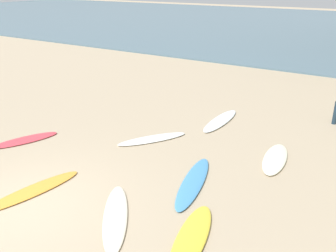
{
  "coord_description": "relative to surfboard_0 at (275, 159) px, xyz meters",
  "views": [
    {
      "loc": [
        6.16,
        -3.97,
        4.62
      ],
      "look_at": [
        0.55,
        5.04,
        0.3
      ],
      "focal_mm": 39.28,
      "sensor_mm": 36.0,
      "label": 1
    }
  ],
  "objects": [
    {
      "name": "surfboard_3",
      "position": [
        -1.31,
        -2.25,
        -0.01
      ],
      "size": [
        1.1,
        2.61,
        0.08
      ],
      "primitive_type": "ellipsoid",
      "rotation": [
        0.0,
        0.0,
        0.24
      ],
      "color": "#4894D1",
      "rests_on": "ground_plane"
    },
    {
      "name": "surfboard_2",
      "position": [
        -2.03,
        -4.3,
        -0.01
      ],
      "size": [
        1.8,
        2.2,
        0.06
      ],
      "primitive_type": "ellipsoid",
      "rotation": [
        0.0,
        0.0,
        0.63
      ],
      "color": "beige",
      "rests_on": "ground_plane"
    },
    {
      "name": "surfboard_7",
      "position": [
        -2.45,
        1.83,
        -0.0
      ],
      "size": [
        0.56,
        2.44,
        0.09
      ],
      "primitive_type": "ellipsoid",
      "rotation": [
        0.0,
        0.0,
        0.01
      ],
      "color": "white",
      "rests_on": "ground_plane"
    },
    {
      "name": "surfboard_0",
      "position": [
        0.0,
        0.0,
        0.0
      ],
      "size": [
        0.87,
        2.07,
        0.09
      ],
      "primitive_type": "ellipsoid",
      "rotation": [
        0.0,
        0.0,
        3.28
      ],
      "color": "silver",
      "rests_on": "ground_plane"
    },
    {
      "name": "surfboard_5",
      "position": [
        -0.36,
        -4.07,
        -0.0
      ],
      "size": [
        1.04,
        2.26,
        0.09
      ],
      "primitive_type": "ellipsoid",
      "rotation": [
        0.0,
        0.0,
        0.22
      ],
      "color": "yellow",
      "rests_on": "ground_plane"
    },
    {
      "name": "ground_plane",
      "position": [
        -3.92,
        -5.11,
        -0.04
      ],
      "size": [
        120.0,
        120.0,
        0.0
      ],
      "primitive_type": "plane",
      "color": "tan"
    },
    {
      "name": "surfboard_6",
      "position": [
        -4.29,
        -4.53,
        -0.01
      ],
      "size": [
        0.93,
        2.44,
        0.06
      ],
      "primitive_type": "ellipsoid",
      "rotation": [
        0.0,
        0.0,
        -0.18
      ],
      "color": "gold",
      "rests_on": "ground_plane"
    },
    {
      "name": "ocean_water",
      "position": [
        -3.92,
        30.17,
        -0.0
      ],
      "size": [
        120.0,
        40.0,
        0.08
      ],
      "primitive_type": "cube",
      "color": "slate",
      "rests_on": "ground_plane"
    },
    {
      "name": "surfboard_1",
      "position": [
        -6.81,
        -2.76,
        -0.01
      ],
      "size": [
        1.25,
        2.03,
        0.06
      ],
      "primitive_type": "ellipsoid",
      "rotation": [
        0.0,
        0.0,
        -0.38
      ],
      "color": "#E2424E",
      "rests_on": "ground_plane"
    },
    {
      "name": "surfboard_4",
      "position": [
        -3.58,
        -0.67,
        -0.01
      ],
      "size": [
        1.64,
        2.11,
        0.07
      ],
      "primitive_type": "ellipsoid",
      "rotation": [
        0.0,
        0.0,
        2.55
      ],
      "color": "white",
      "rests_on": "ground_plane"
    }
  ]
}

